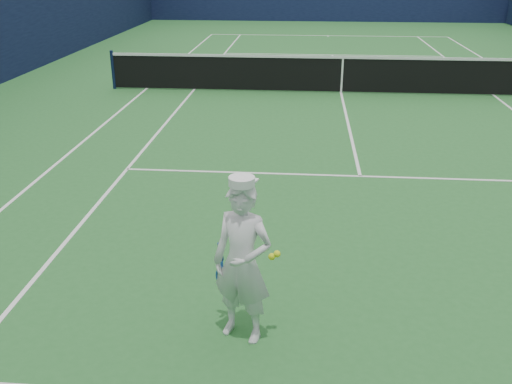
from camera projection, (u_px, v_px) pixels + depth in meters
The scene contains 5 objects.
ground at pixel (341, 93), 15.71m from camera, with size 80.00×80.00×0.00m, color #26642A.
court_markings at pixel (341, 93), 15.71m from camera, with size 11.03×23.83×0.01m.
windscreen_fence at pixel (345, 18), 14.94m from camera, with size 20.12×36.12×4.00m.
tennis_net at pixel (342, 73), 15.50m from camera, with size 12.88×0.09×1.07m.
tennis_player at pixel (243, 262), 5.44m from camera, with size 0.71×0.67×1.71m.
Camera 1 is at (-1.01, -15.69, 3.55)m, focal length 40.00 mm.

